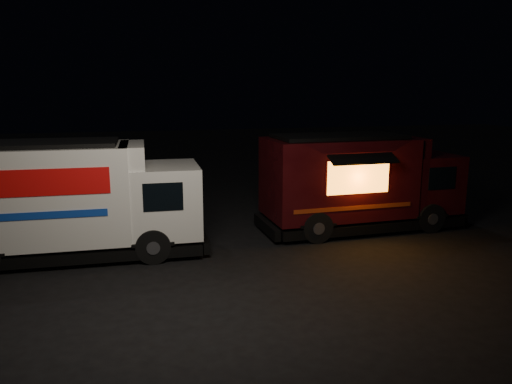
% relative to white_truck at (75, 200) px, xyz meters
% --- Properties ---
extents(ground, '(80.00, 80.00, 0.00)m').
position_rel_white_truck_xyz_m(ground, '(3.19, -1.01, -1.52)').
color(ground, black).
rests_on(ground, ground).
extents(white_truck, '(6.74, 2.45, 3.03)m').
position_rel_white_truck_xyz_m(white_truck, '(0.00, 0.00, 0.00)').
color(white_truck, silver).
rests_on(white_truck, ground).
extents(red_truck, '(6.45, 2.57, 2.96)m').
position_rel_white_truck_xyz_m(red_truck, '(8.36, 0.65, -0.03)').
color(red_truck, '#33090B').
rests_on(red_truck, ground).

